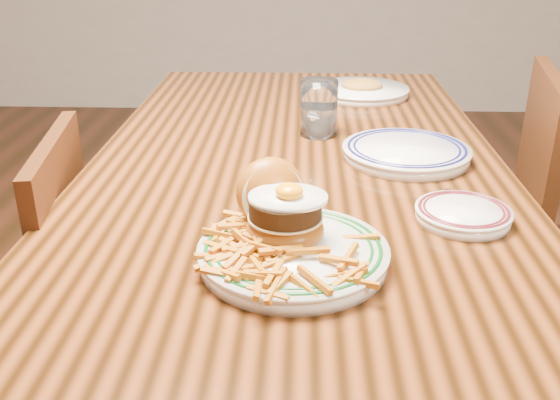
{
  "coord_description": "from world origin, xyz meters",
  "views": [
    {
      "loc": [
        0.01,
        -1.21,
        1.2
      ],
      "look_at": [
        -0.02,
        -0.42,
        0.85
      ],
      "focal_mm": 40.0,
      "sensor_mm": 36.0,
      "label": 1
    }
  ],
  "objects_px": {
    "chair_left": "(22,322)",
    "main_plate": "(289,236)",
    "table": "(296,198)",
    "side_plate": "(463,213)"
  },
  "relations": [
    {
      "from": "chair_left",
      "to": "main_plate",
      "type": "relative_size",
      "value": 2.86
    },
    {
      "from": "main_plate",
      "to": "table",
      "type": "bearing_deg",
      "value": 67.58
    },
    {
      "from": "main_plate",
      "to": "side_plate",
      "type": "bearing_deg",
      "value": 3.95
    },
    {
      "from": "table",
      "to": "main_plate",
      "type": "bearing_deg",
      "value": -90.75
    },
    {
      "from": "table",
      "to": "chair_left",
      "type": "xyz_separation_m",
      "value": [
        -0.56,
        -0.17,
        -0.21
      ]
    },
    {
      "from": "side_plate",
      "to": "main_plate",
      "type": "bearing_deg",
      "value": -129.62
    },
    {
      "from": "table",
      "to": "side_plate",
      "type": "bearing_deg",
      "value": -45.42
    },
    {
      "from": "table",
      "to": "side_plate",
      "type": "relative_size",
      "value": 9.52
    },
    {
      "from": "chair_left",
      "to": "main_plate",
      "type": "height_order",
      "value": "main_plate"
    },
    {
      "from": "chair_left",
      "to": "table",
      "type": "bearing_deg",
      "value": 7.69
    }
  ]
}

